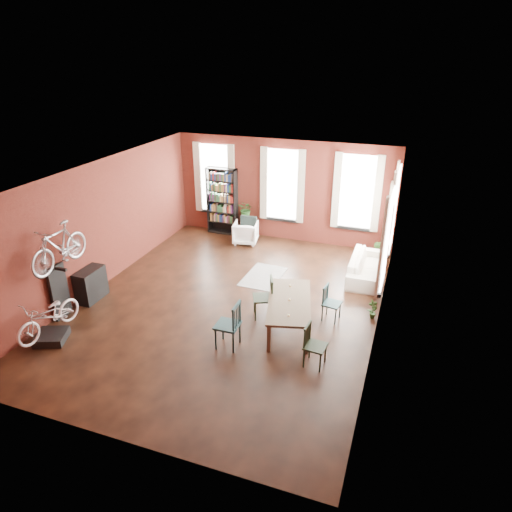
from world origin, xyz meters
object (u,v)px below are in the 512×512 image
at_px(dining_chair_a, 228,325).
at_px(bicycle_floor, 45,301).
at_px(dining_table, 289,314).
at_px(bookshelf, 222,201).
at_px(dining_chair_b, 263,298).
at_px(dining_chair_c, 315,346).
at_px(dining_chair_d, 332,303).
at_px(plant_stand, 247,227).
at_px(cream_sofa, 367,263).
at_px(white_armchair, 246,232).
at_px(console_table, 91,284).
at_px(bike_trainer, 51,337).

bearing_deg(dining_chair_a, bicycle_floor, -74.76).
bearing_deg(dining_table, bookshelf, 113.02).
xyz_separation_m(dining_table, dining_chair_b, (-0.69, 0.25, 0.14)).
relative_size(dining_table, dining_chair_c, 2.28).
height_order(dining_chair_d, plant_stand, dining_chair_d).
height_order(dining_chair_b, bicycle_floor, bicycle_floor).
distance_m(dining_chair_d, cream_sofa, 2.49).
distance_m(dining_chair_b, dining_chair_d, 1.57).
distance_m(dining_chair_b, white_armchair, 4.41).
distance_m(dining_chair_a, dining_chair_c, 1.84).
bearing_deg(cream_sofa, dining_table, 157.23).
bearing_deg(plant_stand, bicycle_floor, -104.56).
distance_m(dining_chair_c, console_table, 5.82).
relative_size(dining_chair_a, dining_chair_c, 1.17).
height_order(dining_chair_b, bike_trainer, dining_chair_b).
relative_size(dining_table, bike_trainer, 3.31).
distance_m(cream_sofa, console_table, 7.15).
distance_m(bookshelf, bicycle_floor, 7.00).
height_order(dining_chair_d, bicycle_floor, bicycle_floor).
bearing_deg(dining_chair_a, plant_stand, -163.92).
height_order(dining_chair_d, white_armchair, dining_chair_d).
height_order(white_armchair, console_table, console_table).
relative_size(dining_chair_c, cream_sofa, 0.42).
distance_m(white_armchair, console_table, 5.17).
bearing_deg(dining_chair_a, bike_trainer, -74.23).
relative_size(dining_chair_b, console_table, 1.22).
height_order(dining_chair_b, console_table, dining_chair_b).
distance_m(white_armchair, bicycle_floor, 6.69).
xyz_separation_m(dining_chair_c, bicycle_floor, (-5.45, -1.04, 0.52)).
distance_m(console_table, bicycle_floor, 1.85).
bearing_deg(dining_chair_a, console_table, -100.86).
distance_m(dining_table, bike_trainer, 5.12).
relative_size(console_table, plant_stand, 1.26).
xyz_separation_m(dining_chair_a, bike_trainer, (-3.62, -1.09, -0.43)).
bearing_deg(bookshelf, console_table, -103.83).
distance_m(bookshelf, bike_trainer, 7.11).
xyz_separation_m(bookshelf, cream_sofa, (4.95, -1.70, -0.69)).
bearing_deg(console_table, dining_chair_b, 8.86).
bearing_deg(dining_chair_c, console_table, 88.97).
relative_size(dining_chair_b, bicycle_floor, 0.62).
height_order(dining_table, bicycle_floor, bicycle_floor).
xyz_separation_m(console_table, plant_stand, (2.13, 5.20, -0.08)).
distance_m(white_armchair, cream_sofa, 4.08).
xyz_separation_m(dining_chair_b, dining_chair_c, (1.54, -1.36, -0.05)).
height_order(bookshelf, bike_trainer, bookshelf).
xyz_separation_m(bike_trainer, plant_stand, (1.81, 6.97, 0.23)).
distance_m(dining_chair_a, bike_trainer, 3.80).
height_order(dining_chair_c, console_table, dining_chair_c).
relative_size(cream_sofa, plant_stand, 3.28).
height_order(white_armchair, bicycle_floor, bicycle_floor).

